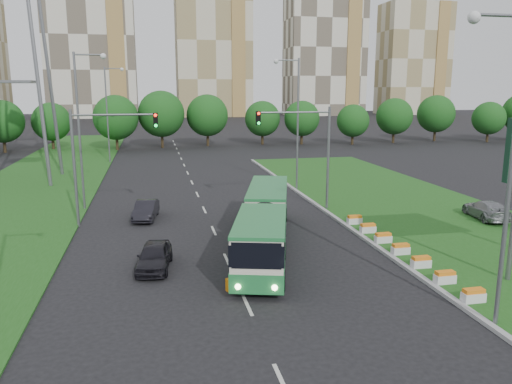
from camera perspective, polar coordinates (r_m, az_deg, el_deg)
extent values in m
plane|color=black|center=(28.48, 2.69, -7.37)|extent=(360.00, 360.00, 0.00)
cube|color=#1C4E16|center=(40.45, 17.89, -2.06)|extent=(14.00, 60.00, 0.15)
cube|color=#979797|center=(37.54, 8.61, -2.64)|extent=(0.30, 60.00, 0.18)
cube|color=#1C4E16|center=(53.08, -23.79, 0.65)|extent=(12.00, 110.00, 0.10)
cylinder|color=slate|center=(38.76, 8.25, 3.71)|extent=(0.20, 0.20, 8.00)
cylinder|color=slate|center=(37.57, 4.41, 9.07)|extent=(5.50, 0.14, 0.14)
cube|color=black|center=(36.92, 0.26, 8.43)|extent=(0.32, 0.32, 1.00)
cylinder|color=slate|center=(35.83, -20.03, 2.48)|extent=(0.20, 0.20, 8.00)
cylinder|color=slate|center=(35.18, -15.96, 8.48)|extent=(5.50, 0.14, 0.14)
cube|color=black|center=(35.12, -11.40, 8.04)|extent=(0.32, 0.32, 1.00)
cube|color=beige|center=(177.78, -18.41, 16.50)|extent=(28.00, 15.00, 52.00)
cube|color=beige|center=(178.09, -4.93, 16.70)|extent=(25.00, 15.00, 50.00)
cube|color=beige|center=(187.12, 7.82, 15.93)|extent=(27.00, 15.00, 47.00)
cube|color=beige|center=(201.19, 17.53, 14.21)|extent=(24.00, 14.00, 40.00)
cube|color=beige|center=(25.26, 2.93, -5.89)|extent=(2.39, 6.59, 2.58)
cube|color=beige|center=(33.22, -0.77, -1.58)|extent=(2.39, 8.03, 2.58)
cylinder|color=black|center=(28.88, 0.98, -3.71)|extent=(2.39, 1.19, 2.39)
cube|color=#1F6E37|center=(25.54, 2.91, -7.73)|extent=(2.47, 6.64, 0.91)
cube|color=#1F6E37|center=(33.43, -0.77, -3.01)|extent=(2.47, 8.08, 0.91)
cube|color=black|center=(25.14, 2.94, -4.95)|extent=(2.47, 6.64, 1.00)
cube|color=black|center=(33.12, -0.77, -0.85)|extent=(2.47, 8.08, 1.00)
imported|color=black|center=(26.92, -11.54, -7.19)|extent=(2.19, 4.27, 1.39)
imported|color=black|center=(37.13, -12.47, -2.03)|extent=(2.03, 4.24, 1.34)
imported|color=gray|center=(39.44, 24.84, -1.83)|extent=(2.53, 4.81, 1.33)
imported|color=gray|center=(23.43, -1.01, -9.59)|extent=(0.50, 0.65, 1.58)
cube|color=orange|center=(23.78, -2.96, -10.54)|extent=(0.35, 0.30, 0.61)
cylinder|color=black|center=(23.73, -2.90, -11.19)|extent=(0.04, 0.14, 0.14)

